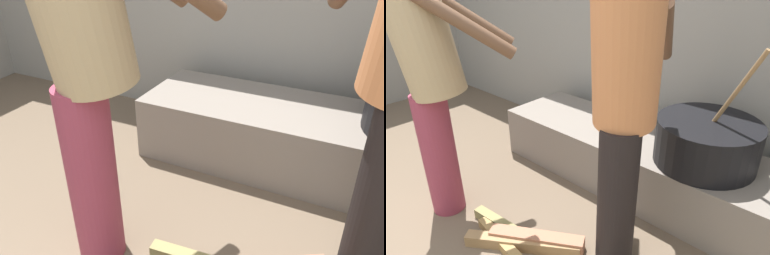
{
  "view_description": "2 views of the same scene",
  "coord_description": "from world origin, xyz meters",
  "views": [
    {
      "loc": [
        0.68,
        0.04,
        1.31
      ],
      "look_at": [
        0.15,
        1.14,
        0.64
      ],
      "focal_mm": 35.82,
      "sensor_mm": 36.0,
      "label": 1
    },
    {
      "loc": [
        1.61,
        0.2,
        1.46
      ],
      "look_at": [
        0.57,
        1.37,
        0.7
      ],
      "focal_mm": 32.03,
      "sensor_mm": 36.0,
      "label": 2
    }
  ],
  "objects": [
    {
      "name": "hearth_ledge",
      "position": [
        0.53,
        2.02,
        0.19
      ],
      "size": [
        2.08,
        0.6,
        0.38
      ],
      "primitive_type": "cube",
      "color": "slate",
      "rests_on": "ground_plane"
    },
    {
      "name": "cook_in_tan_shirt",
      "position": [
        -0.2,
        1.02,
        0.94
      ],
      "size": [
        0.66,
        0.73,
        1.64
      ],
      "color": "#8C3347",
      "rests_on": "ground_plane"
    }
  ]
}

